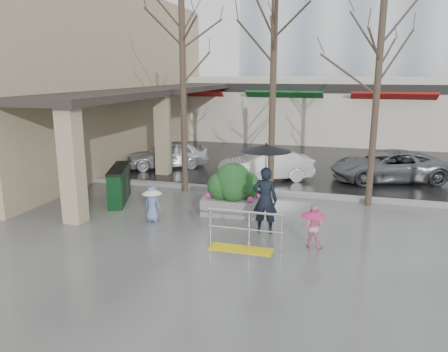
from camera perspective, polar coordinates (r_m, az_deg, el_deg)
The scene contains 20 objects.
ground at distance 12.50m, azimuth -2.31°, elevation -6.86°, with size 120.00×120.00×0.00m, color #51514F.
street_asphalt at distance 33.61m, azimuth 9.45°, elevation 5.89°, with size 120.00×36.00×0.01m, color black.
curb at distance 16.14m, azimuth 2.09°, elevation -1.86°, with size 120.00×0.30×0.15m, color gray.
near_building at distance 22.95m, azimuth -18.12°, elevation 11.98°, with size 6.00×18.00×8.00m, color tan.
canopy_slab at distance 20.93m, azimuth -8.24°, elevation 11.38°, with size 2.80×18.00×0.25m, color #2D2823.
pillar_front at distance 13.30m, azimuth -19.27°, elevation 1.48°, with size 0.55×0.55×3.50m, color tan.
pillar_back at distance 18.91m, azimuth -8.00°, elevation 5.47°, with size 0.55×0.55×3.50m, color tan.
storefront_row at distance 29.24m, azimuth 12.63°, elevation 8.60°, with size 34.00×6.74×4.00m.
handrail at distance 10.94m, azimuth 2.55°, elevation -7.80°, with size 1.90×0.50×1.03m.
tree_west at distance 15.80m, azimuth -5.46°, elevation 16.11°, with size 3.20×3.20×6.80m.
tree_midwest at distance 14.96m, azimuth 6.55°, elevation 16.81°, with size 3.20×3.20×7.00m.
tree_mideast at distance 14.76m, azimuth 19.69°, elevation 14.73°, with size 3.20×3.20×6.50m.
woman at distance 11.84m, azimuth 5.45°, elevation -0.57°, with size 1.38×1.38×2.51m.
child_pink at distance 11.25m, azimuth 11.56°, elevation -6.05°, with size 0.64×0.64×1.11m.
child_blue at distance 13.08m, azimuth -9.35°, elevation -3.18°, with size 0.59×0.59×1.06m.
planter at distance 13.50m, azimuth 1.22°, elevation -1.81°, with size 1.94×1.13×1.64m.
news_boxes at distance 15.26m, azimuth -13.51°, elevation -1.08°, with size 1.19×2.19×1.21m.
car_a at distance 20.35m, azimuth -7.41°, elevation 2.86°, with size 1.49×3.70×1.26m, color silver.
car_b at distance 17.90m, azimuth 5.41°, elevation 1.45°, with size 1.33×3.82×1.26m, color silver.
car_c at distance 18.84m, azimuth 20.64°, elevation 1.24°, with size 2.09×4.53×1.26m, color slate.
Camera 1 is at (3.67, -11.13, 4.35)m, focal length 35.00 mm.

